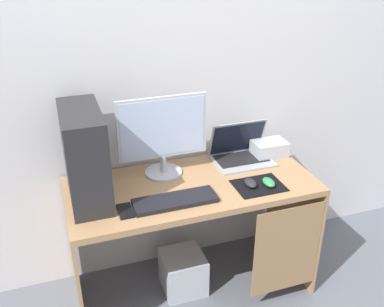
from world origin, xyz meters
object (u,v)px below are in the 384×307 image
laptop (240,153)px  mouse_right (269,182)px  monitor (163,135)px  keyboard (175,201)px  pc_tower (85,156)px  cell_phone (125,211)px  mouse_left (250,183)px  subwoofer (183,272)px  projector (269,149)px

laptop → mouse_right: laptop is taller
monitor → keyboard: size_ratio=1.17×
pc_tower → cell_phone: 0.33m
pc_tower → monitor: pc_tower is taller
monitor → mouse_left: (0.40, -0.28, -0.22)m
cell_phone → subwoofer: size_ratio=0.53×
projector → mouse_left: size_ratio=2.08×
pc_tower → mouse_left: (0.82, -0.17, -0.21)m
pc_tower → keyboard: pc_tower is taller
mouse_left → cell_phone: (-0.68, -0.02, -0.02)m
cell_phone → pc_tower: bearing=127.1°
pc_tower → subwoofer: 0.97m
pc_tower → projector: pc_tower is taller
mouse_left → subwoofer: mouse_left is taller
mouse_left → mouse_right: same height
laptop → mouse_left: (-0.08, -0.30, -0.02)m
pc_tower → keyboard: size_ratio=1.12×
laptop → projector: bearing=-3.3°
projector → mouse_right: size_ratio=2.08×
projector → keyboard: 0.76m
keyboard → mouse_left: size_ratio=4.38×
monitor → mouse_left: monitor is taller
keyboard → mouse_right: 0.52m
monitor → subwoofer: bearing=-69.5°
laptop → projector: (0.19, -0.01, 0.00)m
monitor → mouse_left: 0.53m
pc_tower → projector: (1.09, 0.12, -0.19)m
pc_tower → mouse_left: pc_tower is taller
pc_tower → cell_phone: bearing=-52.9°
monitor → projector: (0.66, 0.01, -0.19)m
monitor → subwoofer: monitor is taller
pc_tower → cell_phone: pc_tower is taller
mouse_left → keyboard: bearing=-177.3°
mouse_right → cell_phone: size_ratio=0.74×
keyboard → mouse_left: (0.42, 0.02, 0.01)m
pc_tower → laptop: pc_tower is taller
monitor → keyboard: monitor is taller
subwoofer → projector: bearing=15.0°
laptop → mouse_left: laptop is taller
mouse_left → cell_phone: 0.68m
pc_tower → mouse_left: size_ratio=4.91×
monitor → laptop: size_ratio=1.43×
cell_phone → monitor: bearing=47.3°
laptop → keyboard: (-0.50, -0.32, -0.03)m
laptop → pc_tower: bearing=-171.8°
monitor → projector: 0.69m
projector → keyboard: bearing=-155.7°
pc_tower → mouse_right: pc_tower is taller
monitor → laptop: (0.48, 0.02, -0.19)m
mouse_left → monitor: bearing=144.5°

